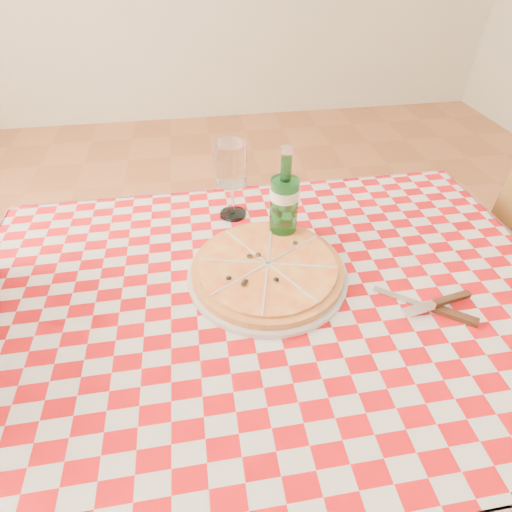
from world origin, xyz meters
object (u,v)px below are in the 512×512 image
Objects in this scene: dining_table at (269,324)px; wine_glass at (232,181)px; water_bottle at (284,198)px; pizza_plate at (268,268)px.

wine_glass is at bearing 97.71° from dining_table.
dining_table is 4.86× the size of water_bottle.
pizza_plate is at bearing 84.60° from dining_table.
water_bottle is (0.07, 0.18, 0.22)m from dining_table.
pizza_plate is at bearing -116.43° from water_bottle.
water_bottle is 0.17m from wine_glass.
water_bottle is at bearing 69.88° from dining_table.
water_bottle reaches higher than pizza_plate.
wine_glass is (-0.05, 0.25, 0.08)m from pizza_plate.
pizza_plate is 1.73× the size of wine_glass.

